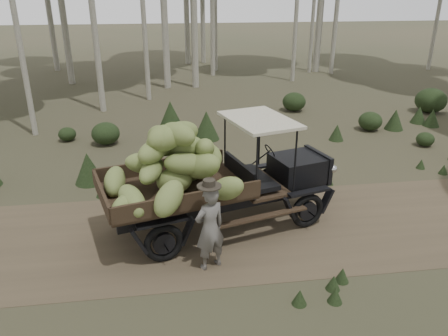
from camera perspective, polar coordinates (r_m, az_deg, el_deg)
The scene contains 5 objects.
ground at distance 10.58m, azimuth 12.42°, elevation -7.24°, with size 120.00×120.00×0.00m, color #473D2B.
dirt_track at distance 10.58m, azimuth 12.42°, elevation -7.22°, with size 70.00×4.00×0.01m, color brown.
banana_truck at distance 9.44m, azimuth -3.38°, elevation -0.10°, with size 5.65×3.46×2.67m.
farmer at distance 8.46m, azimuth -1.87°, elevation -7.75°, with size 0.76×0.66×1.90m.
undergrowth at distance 9.47m, azimuth 4.02°, elevation -6.96°, with size 24.00×22.37×1.36m.
Camera 1 is at (-3.48, -8.54, 5.19)m, focal length 35.00 mm.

